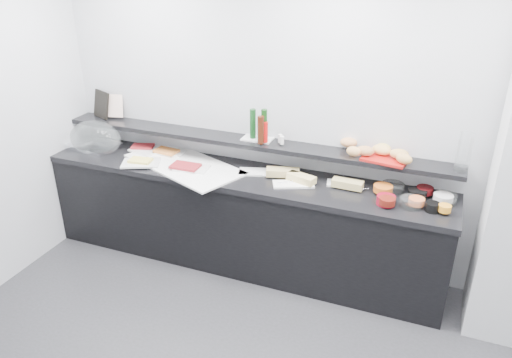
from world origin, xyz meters
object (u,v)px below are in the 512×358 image
at_px(sandwich_plate_mid, 293,184).
at_px(bread_tray, 385,159).
at_px(condiment_tray, 257,139).
at_px(carafe, 464,152).
at_px(cloche_base, 93,146).
at_px(framed_print, 101,104).

distance_m(sandwich_plate_mid, bread_tray, 0.76).
xyz_separation_m(sandwich_plate_mid, condiment_tray, (-0.42, 0.26, 0.25)).
xyz_separation_m(sandwich_plate_mid, carafe, (1.25, 0.21, 0.39)).
bearing_deg(cloche_base, framed_print, 96.97).
distance_m(cloche_base, carafe, 3.34).
bearing_deg(sandwich_plate_mid, cloche_base, 153.98).
bearing_deg(condiment_tray, carafe, -2.97).
distance_m(cloche_base, condiment_tray, 1.67).
relative_size(cloche_base, carafe, 1.61).
xyz_separation_m(condiment_tray, carafe, (1.67, -0.05, 0.14)).
height_order(sandwich_plate_mid, bread_tray, bread_tray).
height_order(sandwich_plate_mid, framed_print, framed_print).
height_order(condiment_tray, carafe, carafe).
relative_size(framed_print, condiment_tray, 0.98).
distance_m(framed_print, carafe, 3.31).
xyz_separation_m(framed_print, carafe, (3.31, -0.06, 0.02)).
height_order(cloche_base, framed_print, framed_print).
height_order(sandwich_plate_mid, carafe, carafe).
height_order(framed_print, bread_tray, framed_print).
bearing_deg(condiment_tray, framed_print, 178.11).
bearing_deg(condiment_tray, bread_tray, -3.86).
bearing_deg(sandwich_plate_mid, carafe, -14.32).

